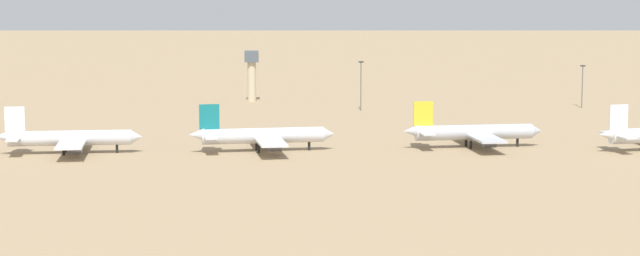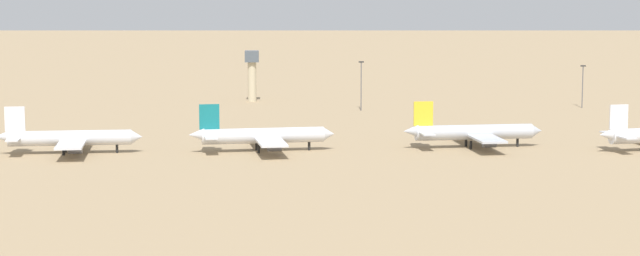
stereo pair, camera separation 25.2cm
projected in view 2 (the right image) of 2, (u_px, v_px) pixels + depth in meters
ground at (272, 152)px, 304.85m from camera, size 4000.00×4000.00×0.00m
parked_jet_white_2 at (68, 138)px, 301.27m from camera, size 38.61×32.57×12.75m
parked_jet_teal_3 at (262, 136)px, 305.20m from camera, size 39.39×33.44×13.02m
parked_jet_yellow_4 at (473, 132)px, 312.10m from camera, size 39.28×33.25×12.97m
control_tower at (252, 71)px, 427.36m from camera, size 5.20×5.20×19.09m
light_pole_west at (361, 82)px, 398.33m from camera, size 1.80×0.50×17.32m
light_pole_mid at (583, 83)px, 406.96m from camera, size 1.80×0.50×15.28m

